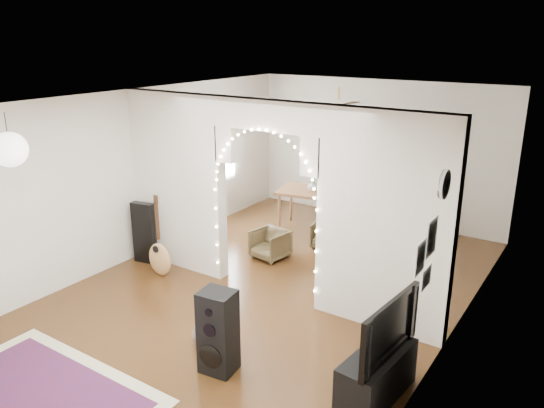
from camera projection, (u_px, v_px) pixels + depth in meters
The scene contains 25 objects.
floor at pixel (268, 290), 7.57m from camera, with size 7.50×7.50×0.00m, color black.
ceiling at pixel (268, 99), 6.74m from camera, with size 5.00×7.50×0.02m, color white.
wall_back at pixel (378, 151), 10.13m from camera, with size 5.00×0.02×2.70m, color silver.
wall_front at pixel (3, 319), 4.18m from camera, with size 5.00×0.02×2.70m, color silver.
wall_left at pixel (139, 174), 8.47m from camera, with size 0.02×7.50×2.70m, color silver.
wall_right at pixel (456, 238), 5.84m from camera, with size 0.02×7.50×2.70m, color silver.
divider_wall at pixel (268, 195), 7.13m from camera, with size 5.00×0.20×2.70m.
fairy_lights at pixel (263, 188), 6.99m from camera, with size 1.64×0.04×1.60m, color #FFEABF, non-canonical shape.
window at pixel (212, 146), 9.84m from camera, with size 0.04×1.20×1.40m, color white.
wall_clock at pixel (445, 185), 5.14m from camera, with size 0.31×0.31×0.03m, color white.
picture_frames at pixel (426, 255), 5.01m from camera, with size 0.02×0.50×0.70m, color white, non-canonical shape.
paper_lantern at pixel (10, 150), 5.97m from camera, with size 0.40×0.40×0.40m, color white.
ceiling_fan at pixel (338, 106), 8.42m from camera, with size 1.10×1.10×0.30m, color gold, non-canonical shape.
area_rug at pixel (23, 407), 5.19m from camera, with size 2.45×1.84×0.02m, color maroon.
guitar_case at pixel (144, 233), 8.38m from camera, with size 0.38×0.13×0.99m, color black.
acoustic_guitar at pixel (159, 247), 7.90m from camera, with size 0.44×0.17×1.08m.
tabby_cat at pixel (205, 332), 6.23m from camera, with size 0.38×0.56×0.38m.
floor_speaker at pixel (218, 332), 5.64m from camera, with size 0.40×0.36×0.94m.
media_console at pixel (377, 376), 5.28m from camera, with size 0.40×1.00×0.50m, color black.
tv at pixel (380, 326), 5.10m from camera, with size 1.07×0.14×0.62m, color black.
bookcase at pixel (363, 207), 8.87m from camera, with size 1.41×0.36×1.45m, color beige.
dining_table at pixel (312, 194), 9.74m from camera, with size 1.33×1.02×0.76m.
flower_vase at pixel (312, 185), 9.68m from camera, with size 0.18×0.18×0.19m, color white.
dining_chair_left at pixel (270, 244), 8.60m from camera, with size 0.51×0.53×0.48m, color #4D4026.
dining_chair_right at pixel (327, 235), 9.04m from camera, with size 0.48×0.50×0.45m, color #4D4026.
Camera 1 is at (3.82, -5.66, 3.50)m, focal length 35.00 mm.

